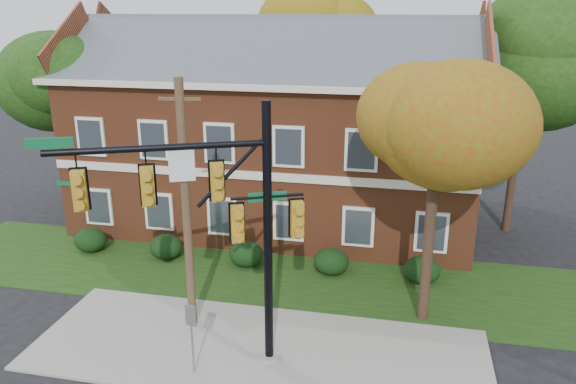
% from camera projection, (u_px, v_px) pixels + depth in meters
% --- Properties ---
extents(ground, '(120.00, 120.00, 0.00)m').
position_uv_depth(ground, '(249.00, 370.00, 16.41)').
color(ground, black).
rests_on(ground, ground).
extents(sidewalk, '(14.00, 5.00, 0.08)m').
position_uv_depth(sidewalk, '(258.00, 350.00, 17.33)').
color(sidewalk, gray).
rests_on(sidewalk, ground).
extents(grass_strip, '(30.00, 6.00, 0.04)m').
position_uv_depth(grass_strip, '(291.00, 278.00, 21.98)').
color(grass_strip, '#193811').
rests_on(grass_strip, ground).
extents(apartment_building, '(18.80, 8.80, 9.74)m').
position_uv_depth(apartment_building, '(275.00, 121.00, 26.34)').
color(apartment_building, brown).
rests_on(apartment_building, ground).
extents(hedge_far_left, '(1.40, 1.26, 1.05)m').
position_uv_depth(hedge_far_left, '(90.00, 240.00, 24.25)').
color(hedge_far_left, black).
rests_on(hedge_far_left, ground).
extents(hedge_left, '(1.40, 1.26, 1.05)m').
position_uv_depth(hedge_left, '(166.00, 247.00, 23.56)').
color(hedge_left, black).
rests_on(hedge_left, ground).
extents(hedge_center, '(1.40, 1.26, 1.05)m').
position_uv_depth(hedge_center, '(246.00, 254.00, 22.86)').
color(hedge_center, black).
rests_on(hedge_center, ground).
extents(hedge_right, '(1.40, 1.26, 1.05)m').
position_uv_depth(hedge_right, '(331.00, 262.00, 22.17)').
color(hedge_right, black).
rests_on(hedge_right, ground).
extents(hedge_far_right, '(1.40, 1.26, 1.05)m').
position_uv_depth(hedge_far_right, '(422.00, 270.00, 21.48)').
color(hedge_far_right, black).
rests_on(hedge_far_right, ground).
extents(tree_near_right, '(4.50, 4.25, 8.58)m').
position_uv_depth(tree_near_right, '(446.00, 127.00, 16.88)').
color(tree_near_right, black).
rests_on(tree_near_right, ground).
extents(tree_left_rear, '(5.40, 5.10, 8.88)m').
position_uv_depth(tree_left_rear, '(71.00, 83.00, 26.69)').
color(tree_left_rear, black).
rests_on(tree_left_rear, ground).
extents(tree_right_rear, '(6.30, 5.95, 10.62)m').
position_uv_depth(tree_right_rear, '(537.00, 56.00, 23.92)').
color(tree_right_rear, black).
rests_on(tree_right_rear, ground).
extents(tree_far_rear, '(6.84, 6.46, 11.52)m').
position_uv_depth(tree_far_rear, '(329.00, 30.00, 32.15)').
color(tree_far_rear, black).
rests_on(tree_far_rear, ground).
extents(traffic_signal, '(6.48, 3.04, 7.83)m').
position_uv_depth(traffic_signal, '(216.00, 212.00, 15.08)').
color(traffic_signal, gray).
rests_on(traffic_signal, ground).
extents(utility_pole, '(1.27, 0.30, 8.19)m').
position_uv_depth(utility_pole, '(186.00, 208.00, 17.46)').
color(utility_pole, '#43351F').
rests_on(utility_pole, ground).
extents(sign_post, '(0.33, 0.10, 2.24)m').
position_uv_depth(sign_post, '(191.00, 328.00, 15.75)').
color(sign_post, slate).
rests_on(sign_post, ground).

